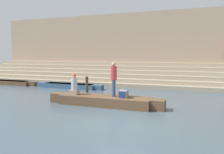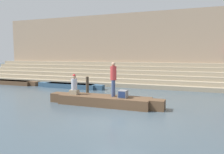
% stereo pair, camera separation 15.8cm
% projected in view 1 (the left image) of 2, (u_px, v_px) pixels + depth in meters
% --- Properties ---
extents(ground_plane, '(120.00, 120.00, 0.00)m').
position_uv_depth(ground_plane, '(118.00, 118.00, 9.16)').
color(ground_plane, '#3D4C56').
extents(ghat_steps, '(36.00, 3.34, 1.98)m').
position_uv_depth(ghat_steps, '(157.00, 78.00, 18.91)').
color(ghat_steps, gray).
rests_on(ghat_steps, ground).
extents(back_wall, '(34.20, 1.28, 6.62)m').
position_uv_depth(back_wall, '(160.00, 48.00, 20.34)').
color(back_wall, tan).
rests_on(back_wall, ground).
extents(rowboat_main, '(6.32, 1.34, 0.50)m').
position_uv_depth(rowboat_main, '(104.00, 100.00, 11.52)').
color(rowboat_main, brown).
rests_on(rowboat_main, ground).
extents(person_standing, '(0.32, 0.32, 1.79)m').
position_uv_depth(person_standing, '(114.00, 77.00, 11.33)').
color(person_standing, '#3D4C75').
rests_on(person_standing, rowboat_main).
extents(person_rowing, '(0.45, 0.35, 1.12)m').
position_uv_depth(person_rowing, '(74.00, 86.00, 11.96)').
color(person_rowing, gray).
rests_on(person_rowing, rowboat_main).
extents(tv_set, '(0.44, 0.45, 0.39)m').
position_uv_depth(tv_set, '(123.00, 94.00, 11.02)').
color(tv_set, slate).
rests_on(tv_set, rowboat_main).
extents(moored_boat_shore, '(5.88, 1.03, 0.36)m').
position_uv_depth(moored_boat_shore, '(69.00, 86.00, 17.65)').
color(moored_boat_shore, '#33516B').
rests_on(moored_boat_shore, ground).
extents(moored_boat_distant, '(6.04, 1.03, 0.36)m').
position_uv_depth(moored_boat_distant, '(9.00, 82.00, 19.82)').
color(moored_boat_distant, brown).
rests_on(moored_boat_distant, ground).
extents(mooring_post, '(0.20, 0.20, 1.20)m').
position_uv_depth(mooring_post, '(87.00, 86.00, 14.77)').
color(mooring_post, '#473828').
rests_on(mooring_post, ground).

